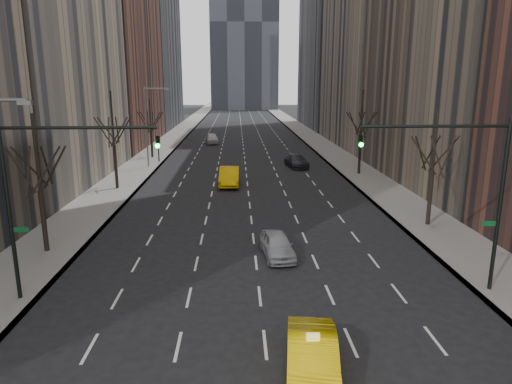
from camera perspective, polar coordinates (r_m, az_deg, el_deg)
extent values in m
cube|color=slate|center=(78.66, -10.70, 6.34)|extent=(4.50, 320.00, 0.15)
cube|color=slate|center=(78.97, 7.30, 6.49)|extent=(4.50, 320.00, 0.15)
cylinder|color=black|center=(28.60, -25.01, -3.27)|extent=(0.28, 0.28, 3.57)
cylinder|color=black|center=(27.82, -25.80, 4.48)|extent=(0.16, 0.16, 4.25)
cylinder|color=black|center=(28.66, -24.69, 3.00)|extent=(0.42, 1.80, 2.52)
cylinder|color=black|center=(27.91, -23.86, 2.83)|extent=(1.74, 0.72, 2.52)
cylinder|color=black|center=(27.19, -24.78, 2.48)|extent=(1.46, 1.25, 2.52)
cylinder|color=black|center=(27.25, -26.59, 2.31)|extent=(0.42, 1.80, 2.52)
cylinder|color=black|center=(28.02, -27.37, 2.50)|extent=(1.74, 0.72, 2.52)
cylinder|color=black|center=(28.71, -26.40, 2.84)|extent=(1.46, 1.25, 2.52)
cylinder|color=black|center=(43.35, -17.12, 3.05)|extent=(0.28, 0.28, 3.99)
cylinder|color=black|center=(42.82, -17.53, 8.80)|extent=(0.16, 0.16, 4.75)
cylinder|color=black|center=(43.70, -16.95, 7.41)|extent=(0.42, 1.80, 2.52)
cylinder|color=black|center=(43.01, -16.27, 7.37)|extent=(1.74, 0.72, 2.52)
cylinder|color=black|center=(42.22, -16.74, 7.23)|extent=(1.46, 1.25, 2.52)
cylinder|color=black|center=(42.15, -17.91, 7.14)|extent=(0.42, 1.80, 2.52)
cylinder|color=black|center=(42.85, -18.57, 7.19)|extent=(1.74, 0.72, 2.52)
cylinder|color=black|center=(43.62, -18.08, 7.32)|extent=(1.46, 1.25, 2.52)
cylinder|color=black|center=(60.78, -12.90, 5.85)|extent=(0.28, 0.28, 3.36)
cylinder|color=black|center=(60.42, -13.09, 9.31)|extent=(0.16, 0.16, 4.00)
cylinder|color=black|center=(61.28, -12.77, 8.65)|extent=(0.42, 1.80, 2.52)
cylinder|color=black|center=(60.63, -12.24, 8.63)|extent=(1.74, 0.72, 2.52)
cylinder|color=black|center=(59.82, -12.52, 8.56)|extent=(1.46, 1.25, 2.52)
cylinder|color=black|center=(59.68, -13.34, 8.50)|extent=(0.42, 1.80, 2.52)
cylinder|color=black|center=(60.34, -13.86, 8.53)|extent=(1.74, 0.72, 2.52)
cylinder|color=black|center=(61.14, -13.57, 8.60)|extent=(1.46, 1.25, 2.52)
cylinder|color=black|center=(32.92, 20.90, -0.80)|extent=(0.28, 0.28, 3.57)
cylinder|color=black|center=(32.24, 21.48, 5.95)|extent=(0.16, 0.16, 4.25)
cylinder|color=black|center=(33.18, 21.00, 4.61)|extent=(0.42, 1.80, 2.52)
cylinder|color=black|center=(32.95, 22.43, 4.43)|extent=(1.74, 0.72, 2.52)
cylinder|color=black|center=(32.13, 22.81, 4.19)|extent=(1.46, 1.25, 2.52)
cylinder|color=black|center=(31.53, 21.70, 4.13)|extent=(0.42, 1.80, 2.52)
cylinder|color=black|center=(31.77, 20.21, 4.32)|extent=(1.74, 0.72, 2.52)
cylinder|color=black|center=(32.60, 19.89, 4.56)|extent=(1.46, 1.25, 2.52)
cylinder|color=black|center=(49.58, 12.84, 4.56)|extent=(0.28, 0.28, 3.99)
cylinder|color=black|center=(49.12, 13.11, 9.60)|extent=(0.16, 0.16, 4.75)
cylinder|color=black|center=(50.05, 12.95, 8.35)|extent=(0.42, 1.80, 2.52)
cylinder|color=black|center=(49.70, 13.85, 8.27)|extent=(1.74, 0.72, 2.52)
cylinder|color=black|center=(48.85, 13.96, 8.18)|extent=(1.46, 1.25, 2.52)
cylinder|color=black|center=(48.35, 13.13, 8.17)|extent=(0.42, 1.80, 2.52)
cylinder|color=black|center=(48.71, 12.20, 8.26)|extent=(1.74, 0.72, 2.52)
cylinder|color=black|center=(49.56, 12.12, 8.35)|extent=(1.46, 1.25, 2.52)
cylinder|color=black|center=(22.29, -28.47, -2.22)|extent=(0.18, 0.18, 8.00)
cylinder|color=black|center=(20.44, -21.33, 7.50)|extent=(6.50, 0.14, 0.14)
imported|color=black|center=(19.74, -12.11, 5.30)|extent=(0.18, 0.22, 1.10)
sphere|color=#0CFF33|center=(19.55, -12.22, 5.66)|extent=(0.20, 0.20, 0.20)
cube|color=#0C5926|center=(22.33, -27.32, -4.21)|extent=(0.70, 0.04, 0.22)
cylinder|color=black|center=(23.23, 28.17, -1.61)|extent=(0.18, 0.18, 8.00)
cylinder|color=black|center=(21.15, 21.59, 7.65)|extent=(6.50, 0.14, 0.14)
imported|color=black|center=(20.17, 12.86, 5.43)|extent=(0.18, 0.22, 1.10)
sphere|color=#0CFF33|center=(19.97, 13.01, 5.79)|extent=(0.20, 0.20, 0.20)
cube|color=#0C5926|center=(23.23, 27.10, -3.54)|extent=(0.70, 0.04, 0.22)
cube|color=slate|center=(18.93, -26.90, 9.92)|extent=(0.50, 0.22, 0.15)
cylinder|color=slate|center=(53.49, -13.54, 7.86)|extent=(0.16, 0.16, 9.00)
cylinder|color=slate|center=(53.03, -12.39, 12.53)|extent=(2.60, 0.14, 0.14)
cube|color=slate|center=(52.84, -11.08, 12.48)|extent=(0.50, 0.22, 0.15)
imported|color=#EABF04|center=(15.86, 7.05, -20.26)|extent=(2.18, 4.85, 1.55)
imported|color=#979A9F|center=(25.83, 2.67, -6.62)|extent=(2.03, 4.15, 1.36)
imported|color=#FFBC05|center=(43.63, -3.36, 1.97)|extent=(1.88, 5.25, 1.72)
imported|color=#292A2E|center=(53.35, 5.07, 3.91)|extent=(2.71, 5.24, 1.45)
imported|color=silver|center=(74.30, -5.52, 6.68)|extent=(2.57, 5.04, 1.64)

